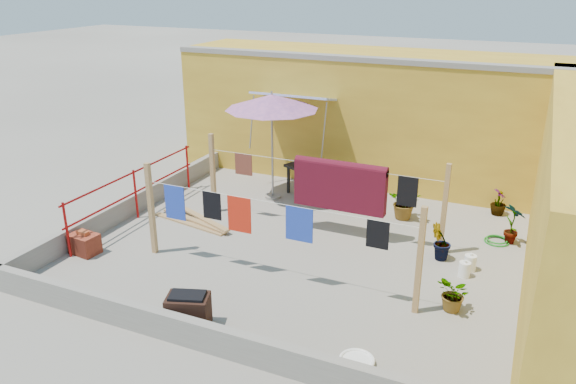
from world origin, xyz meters
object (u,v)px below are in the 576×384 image
at_px(water_jug_b, 470,263).
at_px(plant_back_a, 405,202).
at_px(brazier, 188,311).
at_px(white_basin, 357,361).
at_px(brick_stack, 84,243).
at_px(patio_umbrella, 272,103).
at_px(green_hose, 497,240).
at_px(outdoor_table, 318,171).
at_px(water_jug_a, 464,269).

bearing_deg(water_jug_b, plant_back_a, 131.72).
relative_size(brazier, white_basin, 1.45).
bearing_deg(brick_stack, patio_umbrella, 63.24).
xyz_separation_m(water_jug_b, green_hose, (0.35, 1.41, -0.12)).
bearing_deg(green_hose, outdoor_table, 169.37).
bearing_deg(outdoor_table, white_basin, -63.59).
distance_m(outdoor_table, green_hose, 4.27).
height_order(brazier, water_jug_a, brazier).
height_order(outdoor_table, brick_stack, outdoor_table).
relative_size(water_jug_b, green_hose, 0.69).
bearing_deg(patio_umbrella, brick_stack, -116.76).
height_order(white_basin, water_jug_a, water_jug_a).
height_order(brick_stack, green_hose, brick_stack).
bearing_deg(water_jug_a, patio_umbrella, 156.79).
xyz_separation_m(brazier, green_hose, (3.99, 4.95, -0.24)).
height_order(patio_umbrella, brazier, patio_umbrella).
bearing_deg(patio_umbrella, green_hose, -3.67).
xyz_separation_m(patio_umbrella, plant_back_a, (3.15, 0.07, -1.91)).
height_order(brick_stack, brazier, brazier).
xyz_separation_m(brazier, white_basin, (2.58, 0.20, -0.23)).
bearing_deg(brick_stack, plant_back_a, 38.42).
bearing_deg(brazier, brick_stack, 158.83).
distance_m(brazier, green_hose, 6.36).
distance_m(patio_umbrella, outdoor_table, 1.95).
distance_m(brick_stack, brazier, 3.40).
height_order(brick_stack, water_jug_a, brick_stack).
relative_size(patio_umbrella, water_jug_a, 8.51).
relative_size(patio_umbrella, brazier, 3.75).
bearing_deg(water_jug_a, brazier, -137.68).
bearing_deg(outdoor_table, water_jug_a, -33.38).
bearing_deg(patio_umbrella, water_jug_b, -20.01).
height_order(water_jug_b, plant_back_a, plant_back_a).
relative_size(brick_stack, plant_back_a, 0.75).
bearing_deg(brick_stack, water_jug_a, 16.77).
distance_m(white_basin, green_hose, 4.95).
xyz_separation_m(brazier, water_jug_a, (3.58, 3.26, -0.13)).
xyz_separation_m(patio_umbrella, green_hose, (5.11, -0.33, -2.26)).
relative_size(outdoor_table, white_basin, 3.45).
distance_m(white_basin, water_jug_b, 3.51).
bearing_deg(green_hose, water_jug_b, -103.87).
bearing_deg(plant_back_a, outdoor_table, 170.19).
height_order(outdoor_table, plant_back_a, plant_back_a).
relative_size(brazier, water_jug_a, 2.27).
height_order(brazier, white_basin, brazier).
bearing_deg(water_jug_b, patio_umbrella, 159.99).
bearing_deg(outdoor_table, patio_umbrella, -154.83).
height_order(patio_umbrella, brick_stack, patio_umbrella).
relative_size(patio_umbrella, outdoor_table, 1.58).
bearing_deg(plant_back_a, patio_umbrella, -178.71).
distance_m(brazier, plant_back_a, 5.72).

